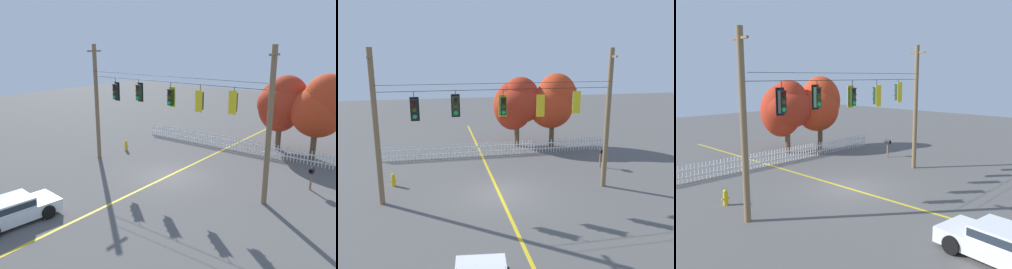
% 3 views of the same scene
% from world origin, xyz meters
% --- Properties ---
extents(ground, '(80.00, 80.00, 0.00)m').
position_xyz_m(ground, '(0.00, 0.00, 0.00)').
color(ground, '#565451').
extents(lane_centerline_stripe, '(0.16, 36.00, 0.01)m').
position_xyz_m(lane_centerline_stripe, '(0.00, 0.00, 0.00)').
color(lane_centerline_stripe, gold).
rests_on(lane_centerline_stripe, ground).
extents(signal_support_span, '(12.30, 1.10, 7.69)m').
position_xyz_m(signal_support_span, '(0.00, -0.00, 3.93)').
color(signal_support_span, brown).
rests_on(signal_support_span, ground).
extents(traffic_signal_northbound_primary, '(0.43, 0.38, 1.47)m').
position_xyz_m(traffic_signal_northbound_primary, '(-4.17, 0.01, 4.76)').
color(traffic_signal_northbound_primary, black).
extents(traffic_signal_northbound_secondary, '(0.43, 0.38, 1.34)m').
position_xyz_m(traffic_signal_northbound_secondary, '(-2.18, 0.01, 4.87)').
color(traffic_signal_northbound_secondary, black).
extents(traffic_signal_southbound_primary, '(0.43, 0.38, 1.40)m').
position_xyz_m(traffic_signal_southbound_primary, '(0.20, 0.01, 4.80)').
color(traffic_signal_southbound_primary, black).
extents(traffic_signal_eastbound_side, '(0.43, 0.38, 1.44)m').
position_xyz_m(traffic_signal_eastbound_side, '(2.15, -0.01, 4.78)').
color(traffic_signal_eastbound_side, black).
extents(traffic_signal_westbound_side, '(0.43, 0.38, 1.32)m').
position_xyz_m(traffic_signal_westbound_side, '(4.12, -0.01, 4.90)').
color(traffic_signal_westbound_side, black).
extents(white_picket_fence, '(16.89, 0.06, 0.98)m').
position_xyz_m(white_picket_fence, '(1.19, 7.23, 0.49)').
color(white_picket_fence, white).
rests_on(white_picket_fence, ground).
extents(autumn_maple_near_fence, '(3.95, 3.54, 5.55)m').
position_xyz_m(autumn_maple_near_fence, '(3.24, 9.65, 3.48)').
color(autumn_maple_near_fence, brown).
rests_on(autumn_maple_near_fence, ground).
extents(autumn_maple_mid, '(3.91, 3.42, 5.82)m').
position_xyz_m(autumn_maple_mid, '(6.08, 9.10, 3.53)').
color(autumn_maple_mid, brown).
rests_on(autumn_maple_mid, ground).
extents(fire_hydrant, '(0.38, 0.22, 0.75)m').
position_xyz_m(fire_hydrant, '(-5.72, 2.37, 0.37)').
color(fire_hydrant, gold).
rests_on(fire_hydrant, ground).
extents(roadside_mailbox, '(0.25, 0.44, 1.29)m').
position_xyz_m(roadside_mailbox, '(7.36, 3.12, 1.04)').
color(roadside_mailbox, brown).
rests_on(roadside_mailbox, ground).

